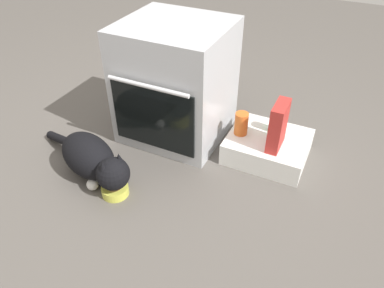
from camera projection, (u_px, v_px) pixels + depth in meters
The scene contains 8 objects.
ground at pixel (149, 171), 2.14m from camera, with size 8.00×8.00×0.00m, color #56514C.
oven at pixel (176, 82), 2.24m from camera, with size 0.62×0.63×0.73m.
pantry_cabinet at pixel (268, 147), 2.21m from camera, with size 0.47×0.41×0.14m, color white.
food_bowl at pixel (115, 189), 1.97m from camera, with size 0.15×0.15×0.08m.
cat at pixel (92, 159), 2.02m from camera, with size 0.79×0.36×0.26m.
cereal_box at pixel (278, 126), 2.02m from camera, with size 0.07×0.18×0.28m, color #B72D28.
sauce_jar at pixel (241, 124), 2.16m from camera, with size 0.08×0.08×0.14m, color #D16023.
soda_can at pixel (275, 122), 2.19m from camera, with size 0.07×0.07×0.12m, color green.
Camera 1 is at (0.92, -1.33, 1.43)m, focal length 34.06 mm.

